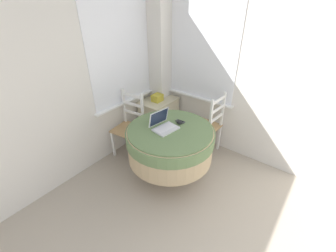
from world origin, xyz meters
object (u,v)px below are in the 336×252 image
(laptop, at_px, (163,125))
(cell_phone, at_px, (180,121))
(computer_mouse, at_px, (179,122))
(dining_chair_near_right_window, at_px, (208,126))
(storage_box, at_px, (157,98))
(round_dining_table, at_px, (170,142))
(dining_chair_near_back_window, at_px, (130,127))
(corner_cabinet, at_px, (159,118))

(laptop, height_order, cell_phone, laptop)
(computer_mouse, bearing_deg, dining_chair_near_right_window, -8.90)
(computer_mouse, xyz_separation_m, storage_box, (0.52, 0.81, -0.07))
(storage_box, bearing_deg, round_dining_table, -131.34)
(cell_phone, bearing_deg, storage_box, 59.03)
(dining_chair_near_back_window, bearing_deg, round_dining_table, -94.40)
(corner_cabinet, xyz_separation_m, storage_box, (-0.04, -0.01, 0.39))
(round_dining_table, bearing_deg, laptop, 112.12)
(corner_cabinet, distance_m, storage_box, 0.39)
(round_dining_table, distance_m, laptop, 0.25)
(round_dining_table, xyz_separation_m, computer_mouse, (0.18, -0.01, 0.21))
(laptop, height_order, computer_mouse, laptop)
(cell_phone, height_order, storage_box, same)
(round_dining_table, distance_m, storage_box, 1.07)
(dining_chair_near_right_window, bearing_deg, round_dining_table, 171.99)
(laptop, xyz_separation_m, corner_cabinet, (0.77, 0.72, -0.49))
(dining_chair_near_back_window, bearing_deg, dining_chair_near_right_window, -51.37)
(laptop, distance_m, dining_chair_near_back_window, 0.83)
(cell_phone, relative_size, storage_box, 0.76)
(laptop, height_order, dining_chair_near_right_window, dining_chair_near_right_window)
(cell_phone, bearing_deg, dining_chair_near_right_window, -11.55)
(computer_mouse, height_order, dining_chair_near_back_window, dining_chair_near_back_window)
(dining_chair_near_right_window, relative_size, corner_cabinet, 1.49)
(dining_chair_near_right_window, bearing_deg, corner_cabinet, 94.35)
(laptop, height_order, storage_box, laptop)
(round_dining_table, height_order, cell_phone, cell_phone)
(cell_phone, height_order, dining_chair_near_back_window, dining_chair_near_back_window)
(computer_mouse, bearing_deg, dining_chair_near_back_window, 97.71)
(laptop, relative_size, corner_cabinet, 0.50)
(storage_box, bearing_deg, laptop, -135.77)
(corner_cabinet, bearing_deg, dining_chair_near_back_window, 178.53)
(round_dining_table, relative_size, corner_cabinet, 1.65)
(computer_mouse, xyz_separation_m, cell_phone, (0.05, 0.02, -0.02))
(dining_chair_near_right_window, xyz_separation_m, corner_cabinet, (-0.07, 0.92, -0.13))
(round_dining_table, bearing_deg, storage_box, 48.66)
(computer_mouse, bearing_deg, laptop, 155.24)
(laptop, bearing_deg, round_dining_table, -67.88)
(laptop, distance_m, computer_mouse, 0.23)
(laptop, xyz_separation_m, storage_box, (0.73, 0.71, -0.09))
(round_dining_table, distance_m, dining_chair_near_back_window, 0.83)
(round_dining_table, distance_m, cell_phone, 0.30)
(computer_mouse, distance_m, dining_chair_near_right_window, 0.72)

